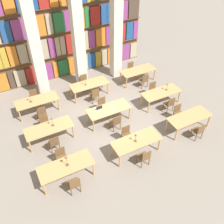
{
  "coord_description": "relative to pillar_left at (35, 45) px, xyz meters",
  "views": [
    {
      "loc": [
        -4.19,
        -8.27,
        8.41
      ],
      "look_at": [
        0.0,
        -0.23,
        0.69
      ],
      "focal_mm": 40.0,
      "sensor_mm": 36.0,
      "label": 1
    }
  ],
  "objects": [
    {
      "name": "reading_table_1",
      "position": [
        2.29,
        -6.03,
        -2.32
      ],
      "size": [
        2.11,
        0.86,
        0.77
      ],
      "color": "tan",
      "rests_on": "ground_plane"
    },
    {
      "name": "chair_6",
      "position": [
        -0.76,
        -4.31,
        -2.52
      ],
      "size": [
        0.42,
        0.4,
        0.89
      ],
      "color": "brown",
      "rests_on": "ground_plane"
    },
    {
      "name": "reading_table_2",
      "position": [
        5.27,
        -5.89,
        -2.32
      ],
      "size": [
        2.11,
        0.86,
        0.77
      ],
      "color": "tan",
      "rests_on": "ground_plane"
    },
    {
      "name": "bookshelf_bank",
      "position": [
        2.28,
        1.49,
        -0.33
      ],
      "size": [
        9.38,
        0.35,
        5.5
      ],
      "color": "brown",
      "rests_on": "ground_plane"
    },
    {
      "name": "chair_0",
      "position": [
        -0.72,
        -6.62,
        -2.52
      ],
      "size": [
        0.42,
        0.4,
        0.89
      ],
      "color": "brown",
      "rests_on": "ground_plane"
    },
    {
      "name": "chair_5",
      "position": [
        5.25,
        -5.18,
        -2.52
      ],
      "size": [
        0.42,
        0.4,
        0.89
      ],
      "rotation": [
        0.0,
        0.0,
        3.14
      ],
      "color": "brown",
      "rests_on": "ground_plane"
    },
    {
      "name": "chair_8",
      "position": [
        2.22,
        -4.37,
        -2.52
      ],
      "size": [
        0.42,
        0.4,
        0.89
      ],
      "color": "brown",
      "rests_on": "ground_plane"
    },
    {
      "name": "chair_9",
      "position": [
        2.22,
        -2.94,
        -2.52
      ],
      "size": [
        0.42,
        0.4,
        0.89
      ],
      "rotation": [
        0.0,
        0.0,
        3.14
      ],
      "color": "brown",
      "rests_on": "ground_plane"
    },
    {
      "name": "reading_table_8",
      "position": [
        5.37,
        -1.26,
        -2.32
      ],
      "size": [
        2.11,
        0.86,
        0.77
      ],
      "color": "tan",
      "rests_on": "ground_plane"
    },
    {
      "name": "chair_12",
      "position": [
        -0.69,
        -2.09,
        -2.52
      ],
      "size": [
        0.42,
        0.4,
        0.89
      ],
      "color": "brown",
      "rests_on": "ground_plane"
    },
    {
      "name": "pillar_center",
      "position": [
        2.27,
        0.0,
        0.0
      ],
      "size": [
        0.55,
        0.55,
        6.0
      ],
      "color": "beige",
      "rests_on": "ground_plane"
    },
    {
      "name": "chair_11",
      "position": [
        5.3,
        -2.99,
        -2.52
      ],
      "size": [
        0.42,
        0.4,
        0.89
      ],
      "rotation": [
        0.0,
        0.0,
        3.14
      ],
      "color": "brown",
      "rests_on": "ground_plane"
    },
    {
      "name": "desk_lamp_4",
      "position": [
        -0.98,
        -1.37,
        -1.96
      ],
      "size": [
        0.14,
        0.14,
        0.41
      ],
      "color": "brown",
      "rests_on": "reading_table_6"
    },
    {
      "name": "chair_4",
      "position": [
        5.25,
        -6.61,
        -2.52
      ],
      "size": [
        0.42,
        0.4,
        0.89
      ],
      "color": "brown",
      "rests_on": "ground_plane"
    },
    {
      "name": "chair_17",
      "position": [
        5.35,
        -0.55,
        -2.52
      ],
      "size": [
        0.42,
        0.4,
        0.89
      ],
      "rotation": [
        0.0,
        0.0,
        3.14
      ],
      "color": "brown",
      "rests_on": "ground_plane"
    },
    {
      "name": "chair_1",
      "position": [
        -0.72,
        -5.19,
        -2.52
      ],
      "size": [
        0.42,
        0.4,
        0.89
      ],
      "rotation": [
        0.0,
        0.0,
        3.14
      ],
      "color": "brown",
      "rests_on": "ground_plane"
    },
    {
      "name": "chair_2",
      "position": [
        2.26,
        -6.74,
        -2.52
      ],
      "size": [
        0.42,
        0.4,
        0.89
      ],
      "color": "brown",
      "rests_on": "ground_plane"
    },
    {
      "name": "chair_16",
      "position": [
        5.35,
        -1.98,
        -2.52
      ],
      "size": [
        0.42,
        0.4,
        0.89
      ],
      "color": "brown",
      "rests_on": "ground_plane"
    },
    {
      "name": "chair_7",
      "position": [
        -0.76,
        -2.88,
        -2.52
      ],
      "size": [
        0.42,
        0.4,
        0.89
      ],
      "rotation": [
        0.0,
        0.0,
        3.14
      ],
      "color": "brown",
      "rests_on": "ground_plane"
    },
    {
      "name": "reading_table_3",
      "position": [
        -0.73,
        -3.59,
        -2.32
      ],
      "size": [
        2.11,
        0.86,
        0.77
      ],
      "color": "tan",
      "rests_on": "ground_plane"
    },
    {
      "name": "chair_10",
      "position": [
        5.3,
        -4.42,
        -2.52
      ],
      "size": [
        0.42,
        0.4,
        0.89
      ],
      "color": "brown",
      "rests_on": "ground_plane"
    },
    {
      "name": "laptop",
      "position": [
        1.78,
        -3.42,
        -2.19
      ],
      "size": [
        0.32,
        0.22,
        0.21
      ],
      "rotation": [
        0.0,
        0.0,
        3.14
      ],
      "color": "silver",
      "rests_on": "reading_table_4"
    },
    {
      "name": "chair_13",
      "position": [
        -0.69,
        -0.66,
        -2.52
      ],
      "size": [
        0.42,
        0.4,
        0.89
      ],
      "rotation": [
        0.0,
        0.0,
        3.14
      ],
      "color": "brown",
      "rests_on": "ground_plane"
    },
    {
      "name": "chair_3",
      "position": [
        2.26,
        -5.31,
        -2.52
      ],
      "size": [
        0.42,
        0.4,
        0.89
      ],
      "rotation": [
        0.0,
        0.0,
        3.14
      ],
      "color": "brown",
      "rests_on": "ground_plane"
    },
    {
      "name": "reading_table_7",
      "position": [
        2.24,
        -1.25,
        -2.32
      ],
      "size": [
        2.11,
        0.86,
        0.77
      ],
      "color": "tan",
      "rests_on": "ground_plane"
    },
    {
      "name": "desk_lamp_1",
      "position": [
        2.23,
        -6.05,
        -1.96
      ],
      "size": [
        0.14,
        0.14,
        0.4
      ],
      "color": "brown",
      "rests_on": "reading_table_1"
    },
    {
      "name": "pillar_left",
      "position": [
        0.0,
        0.0,
        0.0
      ],
      "size": [
        0.55,
        0.55,
        6.0
      ],
      "color": "beige",
      "rests_on": "ground_plane"
    },
    {
      "name": "ground_plane",
      "position": [
        2.27,
        -3.63,
        -3.0
      ],
      "size": [
        40.0,
        40.0,
        0.0
      ],
      "primitive_type": "plane",
      "color": "gray"
    },
    {
      "name": "reading_table_5",
      "position": [
        5.26,
        -3.71,
        -2.32
      ],
      "size": [
        2.11,
        0.86,
        0.77
      ],
      "color": "tan",
      "rests_on": "ground_plane"
    },
    {
      "name": "desk_lamp_2",
      "position": [
        -0.53,
        -3.55,
        -1.93
      ],
      "size": [
        0.14,
        0.14,
        0.46
      ],
      "color": "brown",
      "rests_on": "reading_table_3"
    },
    {
      "name": "pillar_right",
      "position": [
        4.55,
        0.0,
        0.0
      ],
      "size": [
        0.55,
        0.55,
        6.0
      ],
      "color": "beige",
      "rests_on": "ground_plane"
    },
    {
      "name": "chair_14",
      "position": [
        2.23,
        -1.96,
        -2.52
      ],
      "size": [
        0.42,
        0.4,
        0.89
      ],
      "color": "brown",
      "rests_on": "ground_plane"
    },
    {
      "name": "chair_15",
      "position": [
        2.23,
        -0.54,
        -2.52
      ],
      "size": [
        0.42,
        0.4,
        0.89
      ],
      "rotation": [
        0.0,
        0.0,
        3.14
      ],
      "color": "brown",
      "rests_on": "ground_plane"
    },
    {
      "name": "desk_lamp_3",
      "position": [
        5.62,
        -3.67,
        -1.98
      ],
      "size": [
        0.14,
        0.14,
        0.39
      ],
      "color": "brown",
      "rests_on": "reading_table_5"
    },
    {
      "name": "reading_table_4",
      "position": [
        2.2,
        -3.65,
        -2.32
      ],
      "size": [
        2.11,
        0.86,
        0.77
      ],
      "color": "tan",
      "rests_on": "ground_plane"
    },
    {
      "name": "reading_table_6",
      "position": [
        -0.69,
        -1.37,
        -2.32
      ],
      "size": [
        2.11,
        0.86,
        0.77
      ],
      "color": "tan",
      "rests_on": "ground_plane"
    },
    {
      "name": "reading_table_0",
      "position": [
        -0.77,
        -5.9,
        -2.32
      ],
      "size": [
        2.11,
        0.86,
        0.77
      ],
      "color": "tan",
      "rests_on": "ground_plane"
    },
    {
      "name": "desk_lamp_5",
      "position": [
        2.02,
        -1.25,
        -1.96
      ],
      "size": [
        0.14,
        0.14,
        0.4
      ],
      "color": "brown",
      "rests_on": "reading_table_7"
    },
    {
      "name": "desk_lamp_0",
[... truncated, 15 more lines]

